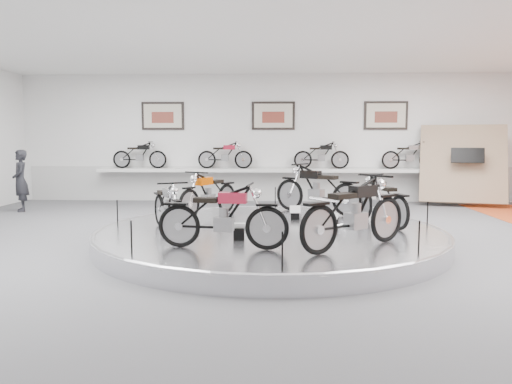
{
  "coord_description": "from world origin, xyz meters",
  "views": [
    {
      "loc": [
        0.12,
        -8.84,
        1.95
      ],
      "look_at": [
        -0.28,
        0.6,
        0.96
      ],
      "focal_mm": 35.0,
      "sensor_mm": 36.0,
      "label": 1
    }
  ],
  "objects_px": {
    "bike_c": "(209,194)",
    "bike_e": "(222,216)",
    "bike_f": "(355,212)",
    "visitor": "(21,181)",
    "bike_a": "(381,200)",
    "bike_d": "(167,206)",
    "shelf": "(273,170)",
    "bike_b": "(317,189)",
    "display_platform": "(270,237)"
  },
  "relations": [
    {
      "from": "bike_c",
      "to": "bike_e",
      "type": "height_order",
      "value": "bike_e"
    },
    {
      "from": "bike_f",
      "to": "visitor",
      "type": "distance_m",
      "value": 9.95
    },
    {
      "from": "bike_a",
      "to": "bike_e",
      "type": "bearing_deg",
      "value": 110.47
    },
    {
      "from": "bike_e",
      "to": "bike_d",
      "type": "bearing_deg",
      "value": 135.65
    },
    {
      "from": "bike_e",
      "to": "visitor",
      "type": "bearing_deg",
      "value": 142.61
    },
    {
      "from": "bike_f",
      "to": "shelf",
      "type": "bearing_deg",
      "value": 59.87
    },
    {
      "from": "visitor",
      "to": "bike_c",
      "type": "bearing_deg",
      "value": 33.17
    },
    {
      "from": "bike_a",
      "to": "bike_d",
      "type": "relative_size",
      "value": 1.05
    },
    {
      "from": "shelf",
      "to": "bike_c",
      "type": "xyz_separation_m",
      "value": [
        -1.34,
        -4.96,
        -0.2
      ]
    },
    {
      "from": "bike_e",
      "to": "bike_f",
      "type": "relative_size",
      "value": 0.9
    },
    {
      "from": "bike_b",
      "to": "visitor",
      "type": "bearing_deg",
      "value": 22.16
    },
    {
      "from": "display_platform",
      "to": "bike_d",
      "type": "height_order",
      "value": "bike_d"
    },
    {
      "from": "shelf",
      "to": "bike_e",
      "type": "height_order",
      "value": "bike_e"
    },
    {
      "from": "shelf",
      "to": "bike_e",
      "type": "relative_size",
      "value": 6.44
    },
    {
      "from": "bike_a",
      "to": "bike_b",
      "type": "height_order",
      "value": "bike_b"
    },
    {
      "from": "shelf",
      "to": "bike_b",
      "type": "relative_size",
      "value": 5.8
    },
    {
      "from": "bike_c",
      "to": "bike_f",
      "type": "bearing_deg",
      "value": 69.7
    },
    {
      "from": "shelf",
      "to": "visitor",
      "type": "relative_size",
      "value": 6.53
    },
    {
      "from": "bike_a",
      "to": "bike_f",
      "type": "distance_m",
      "value": 2.36
    },
    {
      "from": "display_platform",
      "to": "bike_f",
      "type": "distance_m",
      "value": 2.18
    },
    {
      "from": "bike_c",
      "to": "visitor",
      "type": "xyz_separation_m",
      "value": [
        -5.52,
        2.66,
        0.04
      ]
    },
    {
      "from": "display_platform",
      "to": "bike_c",
      "type": "distance_m",
      "value": 2.07
    },
    {
      "from": "bike_d",
      "to": "bike_e",
      "type": "bearing_deg",
      "value": 13.03
    },
    {
      "from": "bike_b",
      "to": "bike_d",
      "type": "bearing_deg",
      "value": 76.34
    },
    {
      "from": "bike_c",
      "to": "shelf",
      "type": "bearing_deg",
      "value": -166.51
    },
    {
      "from": "bike_c",
      "to": "bike_e",
      "type": "distance_m",
      "value": 3.22
    },
    {
      "from": "display_platform",
      "to": "bike_a",
      "type": "bearing_deg",
      "value": 15.63
    },
    {
      "from": "display_platform",
      "to": "visitor",
      "type": "relative_size",
      "value": 3.8
    },
    {
      "from": "bike_e",
      "to": "visitor",
      "type": "height_order",
      "value": "visitor"
    },
    {
      "from": "display_platform",
      "to": "bike_d",
      "type": "relative_size",
      "value": 4.06
    },
    {
      "from": "bike_a",
      "to": "visitor",
      "type": "height_order",
      "value": "visitor"
    },
    {
      "from": "bike_a",
      "to": "visitor",
      "type": "xyz_separation_m",
      "value": [
        -9.01,
        3.49,
        0.06
      ]
    },
    {
      "from": "display_platform",
      "to": "bike_a",
      "type": "distance_m",
      "value": 2.32
    },
    {
      "from": "bike_c",
      "to": "bike_e",
      "type": "bearing_deg",
      "value": 40.07
    },
    {
      "from": "bike_a",
      "to": "visitor",
      "type": "bearing_deg",
      "value": 50.1
    },
    {
      "from": "bike_e",
      "to": "bike_b",
      "type": "bearing_deg",
      "value": 71.17
    },
    {
      "from": "bike_d",
      "to": "bike_c",
      "type": "bearing_deg",
      "value": 137.56
    },
    {
      "from": "bike_e",
      "to": "display_platform",
      "type": "bearing_deg",
      "value": 73.83
    },
    {
      "from": "bike_b",
      "to": "bike_e",
      "type": "xyz_separation_m",
      "value": [
        -1.72,
        -3.73,
        -0.05
      ]
    },
    {
      "from": "shelf",
      "to": "bike_b",
      "type": "xyz_separation_m",
      "value": [
        1.02,
        -4.39,
        -0.14
      ]
    },
    {
      "from": "bike_b",
      "to": "bike_e",
      "type": "distance_m",
      "value": 4.11
    },
    {
      "from": "bike_d",
      "to": "visitor",
      "type": "distance_m",
      "value": 6.7
    },
    {
      "from": "bike_f",
      "to": "bike_e",
      "type": "bearing_deg",
      "value": 144.1
    },
    {
      "from": "bike_b",
      "to": "bike_a",
      "type": "bearing_deg",
      "value": 165.66
    },
    {
      "from": "display_platform",
      "to": "bike_f",
      "type": "relative_size",
      "value": 3.38
    },
    {
      "from": "bike_a",
      "to": "bike_d",
      "type": "xyz_separation_m",
      "value": [
        -3.99,
        -0.94,
        -0.02
      ]
    },
    {
      "from": "shelf",
      "to": "bike_a",
      "type": "bearing_deg",
      "value": -69.65
    },
    {
      "from": "bike_a",
      "to": "bike_c",
      "type": "relative_size",
      "value": 0.97
    },
    {
      "from": "bike_a",
      "to": "bike_e",
      "type": "distance_m",
      "value": 3.68
    },
    {
      "from": "bike_b",
      "to": "bike_d",
      "type": "relative_size",
      "value": 1.2
    }
  ]
}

